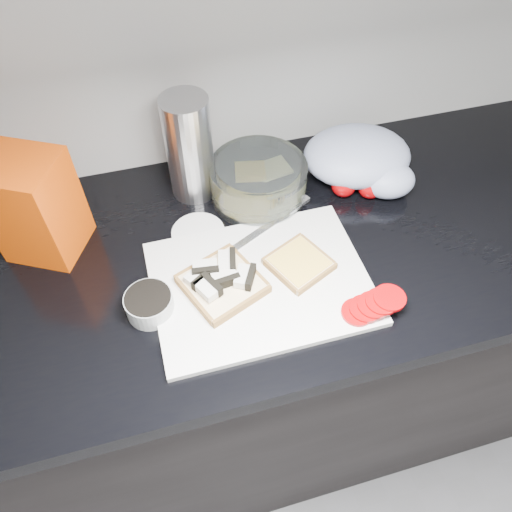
# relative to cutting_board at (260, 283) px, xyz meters

# --- Properties ---
(base_cabinet) EXTENTS (3.50, 0.60, 0.86)m
(base_cabinet) POSITION_rel_cutting_board_xyz_m (0.05, 0.10, -0.48)
(base_cabinet) COLOR black
(base_cabinet) RESTS_ON ground
(countertop) EXTENTS (3.50, 0.64, 0.04)m
(countertop) POSITION_rel_cutting_board_xyz_m (0.05, 0.10, -0.03)
(countertop) COLOR black
(countertop) RESTS_ON base_cabinet
(cutting_board) EXTENTS (0.40, 0.30, 0.01)m
(cutting_board) POSITION_rel_cutting_board_xyz_m (0.00, 0.00, 0.00)
(cutting_board) COLOR white
(cutting_board) RESTS_ON countertop
(bread_left) EXTENTS (0.18, 0.18, 0.04)m
(bread_left) POSITION_rel_cutting_board_xyz_m (-0.07, 0.01, 0.02)
(bread_left) COLOR #FAE5B0
(bread_left) RESTS_ON cutting_board
(bread_right) EXTENTS (0.14, 0.14, 0.02)m
(bread_right) POSITION_rel_cutting_board_xyz_m (0.08, 0.01, 0.01)
(bread_right) COLOR #FAE5B0
(bread_right) RESTS_ON cutting_board
(tomato_slices) EXTENTS (0.13, 0.08, 0.02)m
(tomato_slices) POSITION_rel_cutting_board_xyz_m (0.18, -0.11, 0.02)
(tomato_slices) COLOR #A20306
(tomato_slices) RESTS_ON cutting_board
(knife) EXTENTS (0.19, 0.10, 0.01)m
(knife) POSITION_rel_cutting_board_xyz_m (0.09, 0.15, 0.01)
(knife) COLOR silver
(knife) RESTS_ON cutting_board
(seed_tub) EXTENTS (0.09, 0.09, 0.04)m
(seed_tub) POSITION_rel_cutting_board_xyz_m (-0.21, -0.00, 0.02)
(seed_tub) COLOR #A3A8A9
(seed_tub) RESTS_ON countertop
(tub_lid) EXTENTS (0.14, 0.14, 0.01)m
(tub_lid) POSITION_rel_cutting_board_xyz_m (-0.09, 0.16, -0.00)
(tub_lid) COLOR silver
(tub_lid) RESTS_ON countertop
(glass_bowl) EXTENTS (0.20, 0.20, 0.09)m
(glass_bowl) POSITION_rel_cutting_board_xyz_m (0.06, 0.23, 0.04)
(glass_bowl) COLOR silver
(glass_bowl) RESTS_ON countertop
(bread_bag) EXTENTS (0.18, 0.17, 0.21)m
(bread_bag) POSITION_rel_cutting_board_xyz_m (-0.38, 0.21, 0.10)
(bread_bag) COLOR red
(bread_bag) RESTS_ON countertop
(steel_canister) EXTENTS (0.10, 0.10, 0.23)m
(steel_canister) POSITION_rel_cutting_board_xyz_m (-0.07, 0.29, 0.11)
(steel_canister) COLOR #B2B2B7
(steel_canister) RESTS_ON countertop
(grocery_bag) EXTENTS (0.27, 0.25, 0.10)m
(grocery_bag) POSITION_rel_cutting_board_xyz_m (0.30, 0.23, 0.04)
(grocery_bag) COLOR #A0ABC5
(grocery_bag) RESTS_ON countertop
(whole_tomatoes) EXTENTS (0.11, 0.07, 0.05)m
(whole_tomatoes) POSITION_rel_cutting_board_xyz_m (0.27, 0.18, 0.02)
(whole_tomatoes) COLOR #A20306
(whole_tomatoes) RESTS_ON countertop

